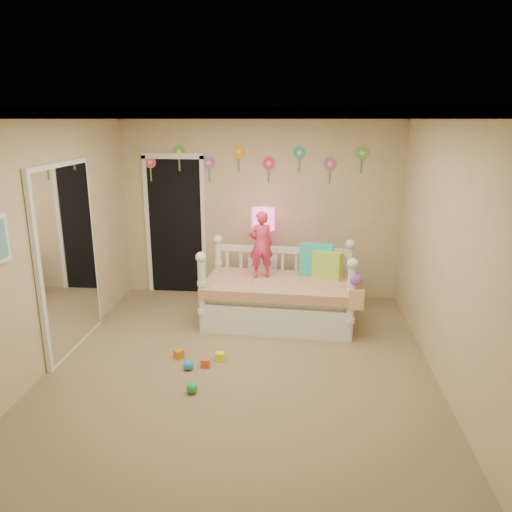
# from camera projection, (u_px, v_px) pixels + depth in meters

# --- Properties ---
(floor) EXTENTS (4.00, 4.50, 0.01)m
(floor) POSITION_uv_depth(u_px,v_px,m) (241.00, 365.00, 5.23)
(floor) COLOR #7F684C
(floor) RESTS_ON ground
(ceiling) EXTENTS (4.00, 4.50, 0.01)m
(ceiling) POSITION_uv_depth(u_px,v_px,m) (239.00, 112.00, 4.53)
(ceiling) COLOR white
(ceiling) RESTS_ON floor
(back_wall) EXTENTS (4.00, 0.01, 2.60)m
(back_wall) POSITION_uv_depth(u_px,v_px,m) (260.00, 208.00, 7.03)
(back_wall) COLOR tan
(back_wall) RESTS_ON floor
(left_wall) EXTENTS (0.01, 4.50, 2.60)m
(left_wall) POSITION_uv_depth(u_px,v_px,m) (49.00, 243.00, 5.06)
(left_wall) COLOR tan
(left_wall) RESTS_ON floor
(right_wall) EXTENTS (0.01, 4.50, 2.60)m
(right_wall) POSITION_uv_depth(u_px,v_px,m) (447.00, 253.00, 4.69)
(right_wall) COLOR tan
(right_wall) RESTS_ON floor
(crown_molding) EXTENTS (4.00, 4.50, 0.06)m
(crown_molding) POSITION_uv_depth(u_px,v_px,m) (239.00, 115.00, 4.53)
(crown_molding) COLOR white
(crown_molding) RESTS_ON ceiling
(daybed) EXTENTS (1.93, 1.11, 1.02)m
(daybed) POSITION_uv_depth(u_px,v_px,m) (279.00, 285.00, 6.21)
(daybed) COLOR white
(daybed) RESTS_ON floor
(pillow_turquoise) EXTENTS (0.44, 0.20, 0.42)m
(pillow_turquoise) POSITION_uv_depth(u_px,v_px,m) (316.00, 260.00, 6.34)
(pillow_turquoise) COLOR #26BEBD
(pillow_turquoise) RESTS_ON daybed
(pillow_lime) EXTENTS (0.40, 0.29, 0.36)m
(pillow_lime) POSITION_uv_depth(u_px,v_px,m) (327.00, 265.00, 6.24)
(pillow_lime) COLOR #A0DB42
(pillow_lime) RESTS_ON daybed
(child) EXTENTS (0.36, 0.29, 0.87)m
(child) POSITION_uv_depth(u_px,v_px,m) (261.00, 245.00, 6.21)
(child) COLOR #E6345F
(child) RESTS_ON daybed
(nightstand) EXTENTS (0.41, 0.32, 0.67)m
(nightstand) POSITION_uv_depth(u_px,v_px,m) (263.00, 279.00, 6.97)
(nightstand) COLOR white
(nightstand) RESTS_ON floor
(table_lamp) EXTENTS (0.31, 0.31, 0.69)m
(table_lamp) POSITION_uv_depth(u_px,v_px,m) (263.00, 225.00, 6.76)
(table_lamp) COLOR #F821A1
(table_lamp) RESTS_ON nightstand
(closet_doorway) EXTENTS (0.90, 0.04, 2.07)m
(closet_doorway) POSITION_uv_depth(u_px,v_px,m) (175.00, 225.00, 7.21)
(closet_doorway) COLOR black
(closet_doorway) RESTS_ON back_wall
(flower_decals) EXTENTS (3.40, 0.02, 0.50)m
(flower_decals) POSITION_uv_depth(u_px,v_px,m) (254.00, 163.00, 6.86)
(flower_decals) COLOR #B2668C
(flower_decals) RESTS_ON back_wall
(mirror_closet) EXTENTS (0.07, 1.30, 2.10)m
(mirror_closet) POSITION_uv_depth(u_px,v_px,m) (68.00, 259.00, 5.41)
(mirror_closet) COLOR white
(mirror_closet) RESTS_ON left_wall
(hanging_bag) EXTENTS (0.20, 0.16, 0.36)m
(hanging_bag) POSITION_uv_depth(u_px,v_px,m) (354.00, 292.00, 5.62)
(hanging_bag) COLOR beige
(hanging_bag) RESTS_ON daybed
(toy_scatter) EXTENTS (0.98, 1.40, 0.11)m
(toy_scatter) POSITION_uv_depth(u_px,v_px,m) (199.00, 363.00, 5.16)
(toy_scatter) COLOR #996666
(toy_scatter) RESTS_ON floor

